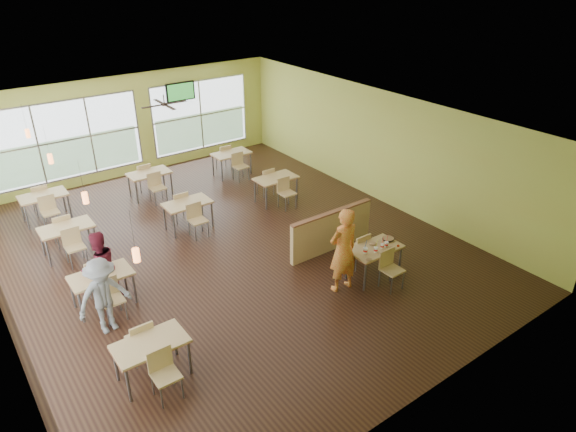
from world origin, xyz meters
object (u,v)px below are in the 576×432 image
object	(u,v)px
main_table	(375,252)
man_plaid	(343,250)
food_basket	(388,239)
half_wall_divider	(331,231)

from	to	relation	value
main_table	man_plaid	distance (m)	0.94
main_table	man_plaid	bearing A→B (deg)	175.32
man_plaid	food_basket	bearing A→B (deg)	-177.56
main_table	food_basket	world-z (taller)	main_table
main_table	food_basket	size ratio (longest dim) A/B	5.62
main_table	man_plaid	xyz separation A→B (m)	(-0.88, 0.07, 0.33)
main_table	food_basket	bearing A→B (deg)	6.46
half_wall_divider	man_plaid	xyz separation A→B (m)	(-0.88, -1.38, 0.44)
man_plaid	food_basket	distance (m)	1.35
man_plaid	food_basket	size ratio (longest dim) A/B	7.10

